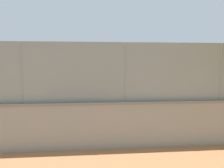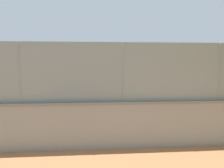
{
  "view_description": "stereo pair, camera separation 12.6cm",
  "coord_description": "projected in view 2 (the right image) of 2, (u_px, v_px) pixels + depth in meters",
  "views": [
    {
      "loc": [
        -1.14,
        16.43,
        2.68
      ],
      "look_at": [
        -1.85,
        4.35,
        1.42
      ],
      "focal_mm": 32.47,
      "sensor_mm": 36.0,
      "label": 1
    },
    {
      "loc": [
        -1.26,
        16.44,
        2.68
      ],
      "look_at": [
        -1.85,
        4.35,
        1.42
      ],
      "focal_mm": 32.47,
      "sensor_mm": 36.0,
      "label": 2
    }
  ],
  "objects": [
    {
      "name": "ground_plane",
      "position": [
        87.0,
        96.0,
        16.55
      ],
      "size": [
        260.0,
        260.0,
        0.0
      ],
      "primitive_type": "plane",
      "color": "#B27247"
    },
    {
      "name": "player_foreground_swinging",
      "position": [
        106.0,
        83.0,
        18.49
      ],
      "size": [
        0.69,
        1.19,
        1.5
      ],
      "color": "#B2B2B2",
      "rests_on": "ground_plane"
    },
    {
      "name": "fence_panel_on_wall",
      "position": [
        72.0,
        72.0,
        6.11
      ],
      "size": [
        27.88,
        0.85,
        1.82
      ],
      "color": "gray",
      "rests_on": "perimeter_wall"
    },
    {
      "name": "sports_ball",
      "position": [
        135.0,
        78.0,
        15.3
      ],
      "size": [
        0.24,
        0.24,
        0.24
      ],
      "primitive_type": "sphere",
      "color": "#3399D8"
    },
    {
      "name": "player_crossing_court",
      "position": [
        130.0,
        86.0,
        15.84
      ],
      "size": [
        0.98,
        0.91,
        1.53
      ],
      "color": "black",
      "rests_on": "ground_plane"
    },
    {
      "name": "perimeter_wall",
      "position": [
        74.0,
        125.0,
        6.28
      ],
      "size": [
        28.39,
        1.12,
        1.49
      ],
      "color": "gray",
      "rests_on": "ground_plane"
    }
  ]
}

